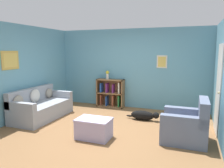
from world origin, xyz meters
The scene contains 9 objects.
ground_plane centered at (0.00, 0.00, 0.00)m, with size 14.00×14.00×0.00m, color brown.
wall_back centered at (0.00, 2.25, 1.30)m, with size 5.60×0.13×2.60m.
wall_left centered at (-2.55, 0.00, 1.30)m, with size 0.13×5.00×2.60m.
couch centered at (-2.06, 0.17, 0.31)m, with size 0.87×1.83×0.84m.
bookshelf centered at (-0.66, 2.05, 0.45)m, with size 0.93×0.31×0.94m.
recliner_chair centered at (1.86, -0.10, 0.33)m, with size 0.90×0.86×0.92m.
coffee_table centered at (-0.04, -0.64, 0.23)m, with size 0.74×0.51×0.44m.
dog centered at (0.72, 0.97, 0.14)m, with size 0.93×0.24×0.26m.
vase centered at (-0.77, 2.03, 1.10)m, with size 0.12×0.12×0.29m.
Camera 1 is at (1.91, -4.76, 1.89)m, focal length 35.00 mm.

